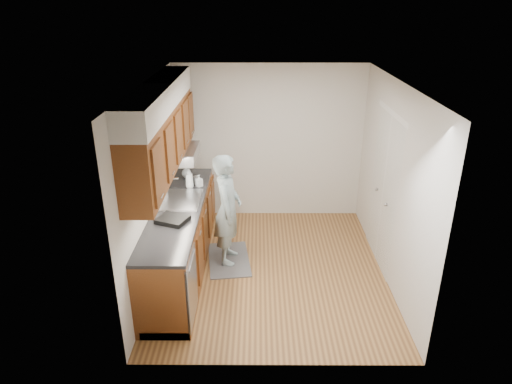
# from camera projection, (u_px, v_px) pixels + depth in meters

# --- Properties ---
(floor) EXTENTS (3.50, 3.50, 0.00)m
(floor) POSITION_uv_depth(u_px,v_px,m) (271.00, 269.00, 6.19)
(floor) COLOR olive
(floor) RESTS_ON ground
(ceiling) EXTENTS (3.50, 3.50, 0.00)m
(ceiling) POSITION_uv_depth(u_px,v_px,m) (274.00, 83.00, 5.21)
(ceiling) COLOR white
(ceiling) RESTS_ON wall_left
(wall_left) EXTENTS (0.02, 3.50, 2.50)m
(wall_left) POSITION_uv_depth(u_px,v_px,m) (153.00, 184.00, 5.70)
(wall_left) COLOR beige
(wall_left) RESTS_ON floor
(wall_right) EXTENTS (0.02, 3.50, 2.50)m
(wall_right) POSITION_uv_depth(u_px,v_px,m) (392.00, 184.00, 5.69)
(wall_right) COLOR beige
(wall_right) RESTS_ON floor
(wall_back) EXTENTS (3.00, 0.02, 2.50)m
(wall_back) POSITION_uv_depth(u_px,v_px,m) (269.00, 143.00, 7.31)
(wall_back) COLOR beige
(wall_back) RESTS_ON floor
(counter) EXTENTS (0.64, 2.80, 1.30)m
(counter) POSITION_uv_depth(u_px,v_px,m) (180.00, 238.00, 6.00)
(counter) COLOR brown
(counter) RESTS_ON floor
(upper_cabinets) EXTENTS (0.47, 2.80, 1.21)m
(upper_cabinets) POSITION_uv_depth(u_px,v_px,m) (162.00, 129.00, 5.47)
(upper_cabinets) COLOR brown
(upper_cabinets) RESTS_ON wall_left
(closet_door) EXTENTS (0.02, 1.22, 2.05)m
(closet_door) POSITION_uv_depth(u_px,v_px,m) (383.00, 192.00, 6.06)
(closet_door) COLOR white
(closet_door) RESTS_ON wall_right
(floor_mat) EXTENTS (0.67, 1.00, 0.02)m
(floor_mat) POSITION_uv_depth(u_px,v_px,m) (229.00, 259.00, 6.41)
(floor_mat) COLOR slate
(floor_mat) RESTS_ON floor
(person) EXTENTS (0.44, 0.64, 1.74)m
(person) POSITION_uv_depth(u_px,v_px,m) (227.00, 203.00, 6.06)
(person) COLOR #889FA5
(person) RESTS_ON floor_mat
(soap_bottle_a) EXTENTS (0.13, 0.13, 0.29)m
(soap_bottle_a) POSITION_uv_depth(u_px,v_px,m) (189.00, 178.00, 6.35)
(soap_bottle_a) COLOR silver
(soap_bottle_a) RESTS_ON counter
(soap_bottle_b) EXTENTS (0.11, 0.11, 0.17)m
(soap_bottle_b) POSITION_uv_depth(u_px,v_px,m) (199.00, 181.00, 6.41)
(soap_bottle_b) COLOR silver
(soap_bottle_b) RESTS_ON counter
(soap_bottle_c) EXTENTS (0.19, 0.19, 0.18)m
(soap_bottle_c) POSITION_uv_depth(u_px,v_px,m) (186.00, 171.00, 6.74)
(soap_bottle_c) COLOR silver
(soap_bottle_c) RESTS_ON counter
(steel_can) EXTENTS (0.08, 0.08, 0.12)m
(steel_can) POSITION_uv_depth(u_px,v_px,m) (196.00, 180.00, 6.50)
(steel_can) COLOR #A5A5AA
(steel_can) RESTS_ON counter
(dish_rack) EXTENTS (0.43, 0.40, 0.05)m
(dish_rack) POSITION_uv_depth(u_px,v_px,m) (173.00, 220.00, 5.42)
(dish_rack) COLOR black
(dish_rack) RESTS_ON counter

